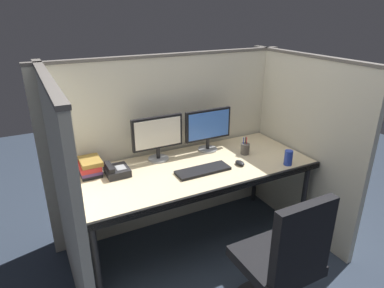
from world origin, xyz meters
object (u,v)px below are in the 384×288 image
object	(u,v)px
keyboard_main	(203,170)
computer_mouse	(240,163)
pen_cup	(245,149)
book_stack	(90,167)
desk_phone	(116,171)
desk	(196,173)
monitor_left	(158,135)
soda_can	(288,158)
office_chair	(279,278)
monitor_right	(208,127)

from	to	relation	value
keyboard_main	computer_mouse	world-z (taller)	computer_mouse
pen_cup	book_stack	distance (m)	1.29
book_stack	pen_cup	bearing A→B (deg)	-10.19
computer_mouse	pen_cup	xyz separation A→B (m)	(0.17, 0.16, 0.03)
book_stack	desk_phone	xyz separation A→B (m)	(0.18, -0.10, -0.03)
pen_cup	desk_phone	bearing A→B (deg)	173.37
desk	computer_mouse	size ratio (longest dim) A/B	19.79
computer_mouse	monitor_left	bearing A→B (deg)	143.72
computer_mouse	desk_phone	bearing A→B (deg)	162.69
desk	soda_can	distance (m)	0.76
desk	desk_phone	bearing A→B (deg)	163.95
office_chair	monitor_right	size ratio (longest dim) A/B	2.27
desk	keyboard_main	distance (m)	0.11
desk	keyboard_main	world-z (taller)	keyboard_main
book_stack	monitor_right	bearing A→B (deg)	-0.20
book_stack	desk_phone	world-z (taller)	book_stack
computer_mouse	soda_can	size ratio (longest dim) A/B	0.79
desk	monitor_right	size ratio (longest dim) A/B	4.42
office_chair	keyboard_main	world-z (taller)	office_chair
office_chair	computer_mouse	bearing A→B (deg)	65.60
monitor_left	keyboard_main	xyz separation A→B (m)	(0.22, -0.37, -0.20)
soda_can	desk_phone	distance (m)	1.36
soda_can	pen_cup	bearing A→B (deg)	118.47
monitor_left	pen_cup	world-z (taller)	monitor_left
pen_cup	book_stack	xyz separation A→B (m)	(-1.27, 0.23, 0.01)
book_stack	desk_phone	distance (m)	0.20
monitor_right	desk_phone	distance (m)	0.88
office_chair	computer_mouse	world-z (taller)	office_chair
office_chair	book_stack	xyz separation A→B (m)	(-0.86, 1.20, 0.44)
office_chair	monitor_left	size ratio (longest dim) A/B	2.27
office_chair	keyboard_main	size ratio (longest dim) A/B	2.27
book_stack	desk_phone	bearing A→B (deg)	-29.94
keyboard_main	soda_can	world-z (taller)	soda_can
keyboard_main	pen_cup	bearing A→B (deg)	14.92
keyboard_main	pen_cup	size ratio (longest dim) A/B	2.78
office_chair	monitor_right	bearing A→B (deg)	74.45
computer_mouse	book_stack	distance (m)	1.17
keyboard_main	office_chair	bearing A→B (deg)	-84.89
pen_cup	desk_phone	xyz separation A→B (m)	(-1.09, 0.13, -0.02)
soda_can	book_stack	size ratio (longest dim) A/B	0.56
monitor_left	soda_can	world-z (taller)	monitor_left
soda_can	book_stack	distance (m)	1.56
computer_mouse	pen_cup	world-z (taller)	pen_cup
pen_cup	book_stack	bearing A→B (deg)	169.81
book_stack	monitor_left	bearing A→B (deg)	0.88
soda_can	keyboard_main	bearing A→B (deg)	162.90
pen_cup	book_stack	size ratio (longest dim) A/B	0.71
office_chair	monitor_right	world-z (taller)	monitor_right
monitor_left	soda_can	size ratio (longest dim) A/B	3.52
computer_mouse	pen_cup	size ratio (longest dim) A/B	0.62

